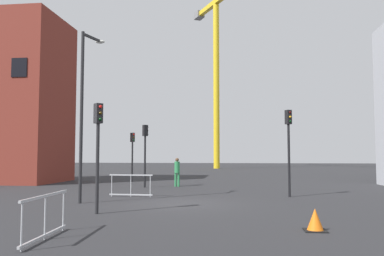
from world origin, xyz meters
TOP-DOWN VIEW (x-y plane):
  - ground at (0.00, 0.00)m, footprint 160.00×160.00m
  - brick_building at (-14.44, 11.14)m, footprint 7.22×6.09m
  - construction_crane at (-0.57, 41.57)m, footprint 11.02×18.20m
  - streetlamp_tall at (-4.29, -0.26)m, footprint 0.64×1.37m
  - traffic_light_verge at (-5.69, 12.80)m, footprint 0.37×0.36m
  - traffic_light_near at (-2.57, -3.19)m, footprint 0.37×0.37m
  - traffic_light_median at (-3.50, 7.78)m, footprint 0.37×0.37m
  - traffic_light_corner at (4.77, 3.18)m, footprint 0.34×0.39m
  - pedestrian_walking at (-1.61, 8.73)m, footprint 0.34×0.34m
  - safety_barrier_mid_span at (-2.91, 2.37)m, footprint 2.17×0.16m
  - safety_barrier_right_run at (-2.34, -7.35)m, footprint 0.22×2.58m
  - traffic_cone_orange at (4.35, -5.47)m, footprint 0.59×0.59m

SIDE VIEW (x-z plane):
  - ground at x=0.00m, z-range 0.00..0.00m
  - traffic_cone_orange at x=4.35m, z-range -0.02..0.58m
  - safety_barrier_mid_span at x=-2.91m, z-range 0.02..1.10m
  - safety_barrier_right_run at x=-2.34m, z-range 0.02..1.10m
  - pedestrian_walking at x=-1.61m, z-range 0.16..1.99m
  - traffic_light_verge at x=-5.69m, z-range 0.65..4.37m
  - traffic_light_near at x=-2.57m, z-range 0.67..4.51m
  - traffic_light_median at x=-3.50m, z-range 0.68..4.59m
  - traffic_light_corner at x=4.77m, z-range 0.71..4.95m
  - streetlamp_tall at x=-4.29m, z-range 0.60..7.97m
  - brick_building at x=-14.44m, z-range 0.00..12.30m
  - construction_crane at x=-0.57m, z-range 4.32..30.12m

